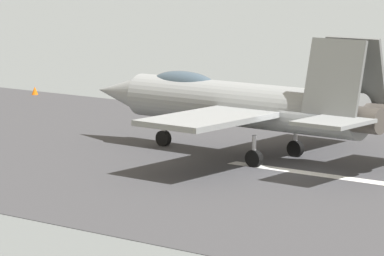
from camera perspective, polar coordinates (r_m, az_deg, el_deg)
ground_plane at (r=48.10m, az=5.41°, el=-2.23°), size 400.00×400.00×0.00m
runway_strip at (r=48.09m, az=5.43°, el=-2.23°), size 240.00×26.00×0.02m
fighter_jet at (r=51.06m, az=2.50°, el=1.26°), size 16.53×13.52×5.67m
marker_cone_mid at (r=61.89m, az=4.97°, el=0.53°), size 0.44×0.44×0.55m
marker_cone_far at (r=74.20m, az=-7.91°, el=1.87°), size 0.44×0.44×0.55m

